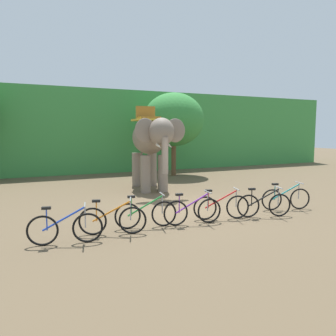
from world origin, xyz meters
name	(u,v)px	position (x,y,z in m)	size (l,w,h in m)	color
ground_plane	(189,208)	(0.00, 0.00, 0.00)	(80.00, 80.00, 0.00)	brown
foliage_hedge	(97,131)	(0.00, 13.66, 2.63)	(36.00, 6.00, 5.26)	#3D8E42
tree_far_left	(174,120)	(3.27, 7.97, 3.31)	(3.56, 3.56, 4.89)	brown
elephant	(151,141)	(0.17, 3.87, 2.20)	(2.14, 4.22, 3.78)	gray
bike_blue	(65,228)	(-4.31, -1.97, 0.39)	(1.69, 0.54, 0.92)	black
bike_orange	(113,220)	(-3.12, -1.73, 0.39)	(1.63, 0.71, 0.92)	black
bike_green	(146,214)	(-2.14, -1.51, 0.39)	(1.69, 0.52, 0.92)	black
bike_purple	(193,211)	(-0.83, -1.76, 0.39)	(1.70, 0.52, 0.92)	black
bike_red	(221,207)	(0.21, -1.64, 0.39)	(1.65, 0.66, 0.92)	black
bike_black	(264,205)	(1.54, -1.97, 0.39)	(1.65, 0.67, 0.92)	black
bike_teal	(286,198)	(2.84, -1.53, 0.39)	(1.65, 0.65, 0.92)	black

